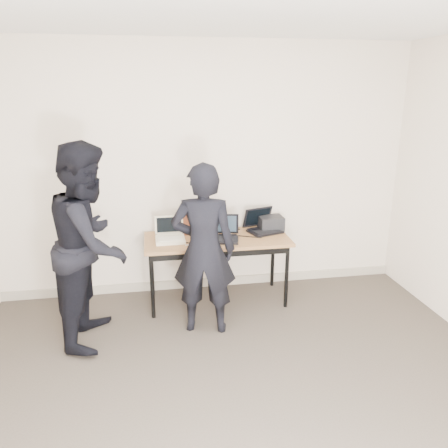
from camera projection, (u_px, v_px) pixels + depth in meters
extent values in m
cube|color=#403830|center=(248.00, 428.00, 3.01)|extent=(4.50, 4.50, 0.05)
cube|color=beige|center=(205.00, 171.00, 4.74)|extent=(4.50, 0.05, 2.70)
cube|color=brown|center=(217.00, 239.00, 4.56)|extent=(1.50, 0.65, 0.03)
cylinder|color=black|center=(152.00, 286.00, 4.31)|extent=(0.04, 0.04, 0.68)
cylinder|color=black|center=(287.00, 277.00, 4.53)|extent=(0.04, 0.04, 0.68)
cylinder|color=black|center=(152.00, 266.00, 4.81)|extent=(0.04, 0.04, 0.68)
cylinder|color=black|center=(273.00, 258.00, 5.03)|extent=(0.04, 0.04, 0.68)
cube|color=black|center=(221.00, 254.00, 4.31)|extent=(1.40, 0.02, 0.06)
cube|color=beige|center=(170.00, 240.00, 4.44)|extent=(0.30, 0.25, 0.03)
cube|color=beige|center=(170.00, 239.00, 4.41)|extent=(0.24, 0.14, 0.01)
cube|color=beige|center=(169.00, 225.00, 4.54)|extent=(0.29, 0.05, 0.20)
cube|color=black|center=(169.00, 225.00, 4.53)|extent=(0.25, 0.04, 0.17)
cube|color=beige|center=(169.00, 234.00, 4.55)|extent=(0.26, 0.02, 0.02)
cube|color=black|center=(223.00, 240.00, 4.46)|extent=(0.37, 0.30, 0.02)
cube|color=black|center=(222.00, 239.00, 4.43)|extent=(0.29, 0.18, 0.01)
cube|color=black|center=(223.00, 224.00, 4.57)|extent=(0.33, 0.13, 0.23)
cube|color=#26333F|center=(223.00, 224.00, 4.56)|extent=(0.28, 0.11, 0.19)
cube|color=black|center=(223.00, 235.00, 4.58)|extent=(0.29, 0.07, 0.02)
cube|color=black|center=(265.00, 231.00, 4.72)|extent=(0.40, 0.34, 0.02)
cube|color=black|center=(266.00, 231.00, 4.69)|extent=(0.30, 0.21, 0.01)
cube|color=black|center=(257.00, 217.00, 4.82)|extent=(0.35, 0.18, 0.23)
cube|color=black|center=(258.00, 217.00, 4.81)|extent=(0.29, 0.15, 0.18)
cube|color=black|center=(259.00, 227.00, 4.82)|extent=(0.29, 0.11, 0.02)
cube|color=brown|center=(197.00, 222.00, 4.70)|extent=(0.37, 0.19, 0.24)
cube|color=brown|center=(198.00, 214.00, 4.61)|extent=(0.37, 0.11, 0.07)
cube|color=brown|center=(212.00, 222.00, 4.74)|extent=(0.02, 0.10, 0.02)
ellipsoid|color=white|center=(200.00, 207.00, 4.65)|extent=(0.14, 0.11, 0.08)
cube|color=black|center=(271.00, 223.00, 4.80)|extent=(0.26, 0.22, 0.15)
cube|color=black|center=(198.00, 243.00, 4.35)|extent=(0.07, 0.05, 0.03)
cube|color=black|center=(245.00, 236.00, 4.59)|extent=(0.31, 0.15, 0.01)
cube|color=black|center=(229.00, 230.00, 4.78)|extent=(0.25, 0.03, 0.01)
cube|color=black|center=(176.00, 240.00, 4.47)|extent=(0.26, 0.22, 0.01)
cube|color=black|center=(265.00, 234.00, 4.66)|extent=(0.15, 0.23, 0.01)
cube|color=silver|center=(197.00, 242.00, 4.40)|extent=(0.25, 0.14, 0.01)
cube|color=silver|center=(219.00, 241.00, 4.44)|extent=(0.21, 0.15, 0.01)
imported|color=black|center=(204.00, 250.00, 3.98)|extent=(0.65, 0.49, 1.61)
imported|color=black|center=(90.00, 244.00, 3.84)|extent=(0.80, 0.97, 1.80)
cube|color=#A79D8A|center=(207.00, 282.00, 5.09)|extent=(4.50, 0.03, 0.10)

